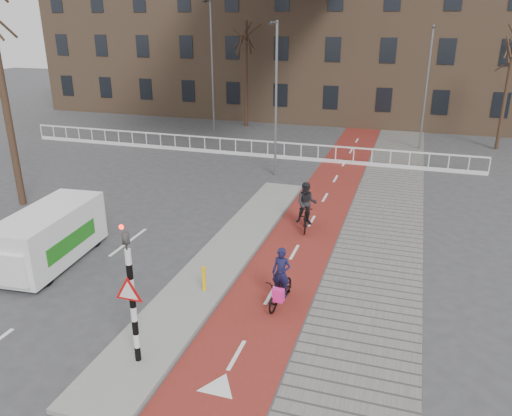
% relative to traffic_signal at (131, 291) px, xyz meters
% --- Properties ---
extents(ground, '(120.00, 120.00, 0.00)m').
position_rel_traffic_signal_xyz_m(ground, '(0.60, 2.02, -1.99)').
color(ground, '#38383A').
rests_on(ground, ground).
extents(bike_lane, '(2.50, 60.00, 0.01)m').
position_rel_traffic_signal_xyz_m(bike_lane, '(2.10, 12.02, -1.98)').
color(bike_lane, maroon).
rests_on(bike_lane, ground).
extents(sidewalk, '(3.00, 60.00, 0.01)m').
position_rel_traffic_signal_xyz_m(sidewalk, '(4.90, 12.02, -1.98)').
color(sidewalk, slate).
rests_on(sidewalk, ground).
extents(curb_island, '(1.80, 16.00, 0.12)m').
position_rel_traffic_signal_xyz_m(curb_island, '(-0.10, 6.02, -1.93)').
color(curb_island, gray).
rests_on(curb_island, ground).
extents(traffic_signal, '(0.80, 0.80, 3.68)m').
position_rel_traffic_signal_xyz_m(traffic_signal, '(0.00, 0.00, 0.00)').
color(traffic_signal, black).
rests_on(traffic_signal, curb_island).
extents(bollard, '(0.12, 0.12, 0.77)m').
position_rel_traffic_signal_xyz_m(bollard, '(0.21, 3.48, -1.49)').
color(bollard, yellow).
rests_on(bollard, curb_island).
extents(cyclist_near, '(0.76, 1.68, 1.73)m').
position_rel_traffic_signal_xyz_m(cyclist_near, '(2.52, 3.60, -1.40)').
color(cyclist_near, black).
rests_on(cyclist_near, bike_lane).
extents(cyclist_far, '(0.89, 1.80, 1.88)m').
position_rel_traffic_signal_xyz_m(cyclist_far, '(2.03, 9.17, -1.20)').
color(cyclist_far, black).
rests_on(cyclist_far, bike_lane).
extents(van, '(2.08, 4.41, 1.84)m').
position_rel_traffic_signal_xyz_m(van, '(-5.45, 3.85, -1.02)').
color(van, white).
rests_on(van, ground).
extents(railing, '(28.00, 0.10, 0.99)m').
position_rel_traffic_signal_xyz_m(railing, '(-4.40, 19.02, -1.68)').
color(railing, silver).
rests_on(railing, ground).
extents(townhouse_row, '(46.00, 10.00, 15.90)m').
position_rel_traffic_signal_xyz_m(townhouse_row, '(-2.40, 34.02, 5.82)').
color(townhouse_row, '#7F6047').
rests_on(townhouse_row, ground).
extents(tree_left, '(0.30, 0.30, 9.77)m').
position_rel_traffic_signal_xyz_m(tree_left, '(-10.47, 8.15, 2.89)').
color(tree_left, '#322016').
rests_on(tree_left, ground).
extents(tree_mid, '(0.29, 0.29, 7.56)m').
position_rel_traffic_signal_xyz_m(tree_mid, '(-6.59, 27.45, 1.79)').
color(tree_mid, '#322016').
rests_on(tree_mid, ground).
extents(tree_right, '(0.22, 0.22, 6.83)m').
position_rel_traffic_signal_xyz_m(tree_right, '(10.73, 25.32, 1.43)').
color(tree_right, '#322016').
rests_on(tree_right, ground).
extents(streetlight_near, '(0.12, 0.12, 7.61)m').
position_rel_traffic_signal_xyz_m(streetlight_near, '(-1.04, 15.76, 1.81)').
color(streetlight_near, slate).
rests_on(streetlight_near, ground).
extents(streetlight_left, '(0.12, 0.12, 8.86)m').
position_rel_traffic_signal_xyz_m(streetlight_left, '(-8.24, 25.04, 2.44)').
color(streetlight_left, slate).
rests_on(streetlight_left, ground).
extents(streetlight_right, '(0.12, 0.12, 7.35)m').
position_rel_traffic_signal_xyz_m(streetlight_right, '(6.11, 23.87, 1.68)').
color(streetlight_right, slate).
rests_on(streetlight_right, ground).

